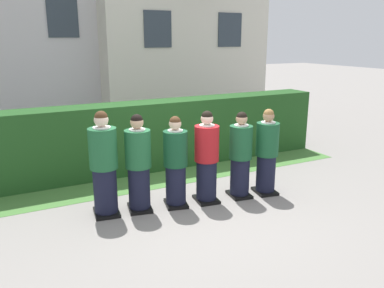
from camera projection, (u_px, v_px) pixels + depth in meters
name	position (u px, v px, depth m)	size (l,w,h in m)	color
ground_plane	(192.00, 203.00, 6.83)	(60.00, 60.00, 0.00)	gray
student_front_row_0	(104.00, 166.00, 6.19)	(0.45, 0.53, 1.69)	black
student_front_row_1	(138.00, 166.00, 6.37)	(0.45, 0.54, 1.61)	black
student_front_row_2	(176.00, 164.00, 6.55)	(0.45, 0.53, 1.54)	black
student_in_red_blazer	(207.00, 159.00, 6.72)	(0.43, 0.50, 1.60)	black
student_front_row_4	(240.00, 157.00, 6.94)	(0.42, 0.52, 1.54)	black
student_front_row_5	(267.00, 154.00, 7.09)	(0.43, 0.50, 1.56)	black
hedge	(147.00, 136.00, 8.46)	(8.40, 0.70, 1.46)	#214C1E
school_building_main	(170.00, 20.00, 14.26)	(6.15, 4.11, 6.61)	beige
lawn_strip	(162.00, 179.00, 7.96)	(8.40, 0.90, 0.01)	#477A38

